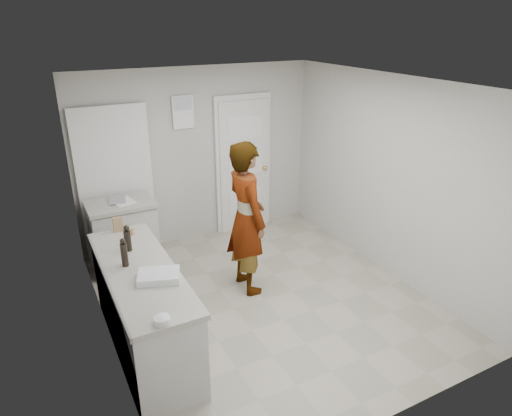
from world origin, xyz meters
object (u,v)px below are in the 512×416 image
person (247,218)px  cake_mix_box (118,224)px  spice_jar (133,231)px  baking_dish (159,276)px  oil_cruet_b (124,253)px  egg_bowl (162,320)px  oil_cruet_a (127,239)px

person → cake_mix_box: (-1.40, 0.34, 0.08)m
spice_jar → baking_dish: spice_jar is taller
cake_mix_box → baking_dish: cake_mix_box is taller
oil_cruet_b → egg_bowl: oil_cruet_b is taller
oil_cruet_a → oil_cruet_b: (-0.10, -0.30, 0.01)m
spice_jar → baking_dish: size_ratio=0.19×
person → egg_bowl: (-1.45, -1.46, 0.02)m
person → oil_cruet_a: 1.42m
person → oil_cruet_b: 1.58m
spice_jar → oil_cruet_b: bearing=-109.4°
oil_cruet_a → egg_bowl: 1.31m
oil_cruet_a → spice_jar: bearing=69.9°
baking_dish → egg_bowl: baking_dish is taller
person → cake_mix_box: bearing=76.4°
person → baking_dish: person is taller
oil_cruet_a → baking_dish: oil_cruet_a is taller
oil_cruet_b → baking_dish: (0.21, -0.38, -0.11)m
cake_mix_box → oil_cruet_a: oil_cruet_a is taller
person → oil_cruet_b: person is taller
person → cake_mix_box: size_ratio=11.12×
egg_bowl → cake_mix_box: bearing=88.3°
person → oil_cruet_a: bearing=96.4°
baking_dish → egg_bowl: bearing=-104.4°
oil_cruet_b → egg_bowl: (0.05, -1.01, -0.11)m
person → spice_jar: person is taller
oil_cruet_a → baking_dish: (0.11, -0.67, -0.10)m
cake_mix_box → baking_dish: size_ratio=0.38×
person → cake_mix_box: person is taller
oil_cruet_a → egg_bowl: oil_cruet_a is taller
spice_jar → egg_bowl: 1.66m
oil_cruet_b → egg_bowl: size_ratio=2.28×
spice_jar → egg_bowl: size_ratio=0.63×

